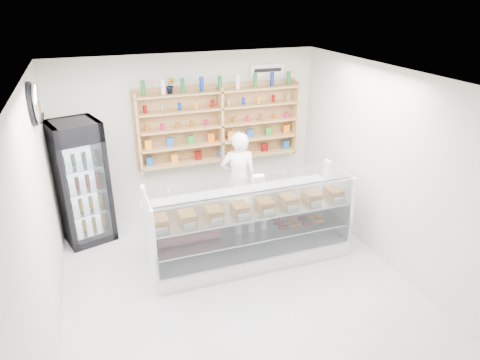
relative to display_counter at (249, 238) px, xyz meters
name	(u,v)px	position (x,y,z in m)	size (l,w,h in m)	color
room	(239,196)	(-0.39, -0.64, 1.05)	(5.00, 5.00, 5.00)	silver
display_counter	(249,238)	(0.00, 0.00, 0.00)	(2.92, 0.87, 1.27)	white
shop_worker	(239,179)	(0.22, 1.09, 0.47)	(0.60, 0.39, 1.64)	white
drinks_cooler	(81,182)	(-2.24, 1.44, 0.63)	(0.87, 0.85, 1.96)	black
wall_shelving	(221,125)	(0.11, 1.70, 1.24)	(2.84, 0.28, 1.33)	#A2864C
potted_plant	(171,85)	(-0.71, 1.70, 1.97)	(0.14, 0.12, 0.26)	#1E6626
security_mirror	(37,103)	(-2.56, 0.56, 2.10)	(0.15, 0.50, 0.50)	silver
wall_sign	(267,70)	(1.01, 1.83, 2.10)	(0.62, 0.03, 0.20)	white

